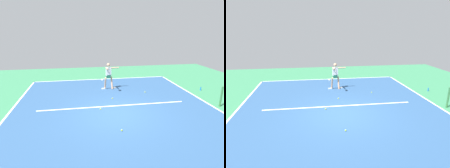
# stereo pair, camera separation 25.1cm
# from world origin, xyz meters

# --- Properties ---
(ground_plane) EXTENTS (22.25, 22.25, 0.00)m
(ground_plane) POSITION_xyz_m (0.00, 0.00, 0.00)
(ground_plane) COLOR #388456
(court_surface) EXTENTS (10.22, 12.84, 0.00)m
(court_surface) POSITION_xyz_m (0.00, 0.00, 0.00)
(court_surface) COLOR #2D5484
(court_surface) RESTS_ON ground_plane
(court_line_baseline_near) EXTENTS (10.22, 0.10, 0.01)m
(court_line_baseline_near) POSITION_xyz_m (0.00, -6.37, 0.00)
(court_line_baseline_near) COLOR white
(court_line_baseline_near) RESTS_ON ground_plane
(court_line_sideline_left) EXTENTS (0.10, 12.84, 0.01)m
(court_line_sideline_left) POSITION_xyz_m (-5.06, 0.00, 0.00)
(court_line_sideline_left) COLOR white
(court_line_sideline_left) RESTS_ON ground_plane
(court_line_sideline_right) EXTENTS (0.10, 12.84, 0.01)m
(court_line_sideline_right) POSITION_xyz_m (5.06, 0.00, 0.00)
(court_line_sideline_right) COLOR white
(court_line_sideline_right) RESTS_ON ground_plane
(court_line_service) EXTENTS (7.67, 0.10, 0.01)m
(court_line_service) POSITION_xyz_m (0.00, -0.95, 0.00)
(court_line_service) COLOR white
(court_line_service) RESTS_ON ground_plane
(court_line_centre_mark) EXTENTS (0.10, 0.30, 0.01)m
(court_line_centre_mark) POSITION_xyz_m (0.00, -6.17, 0.00)
(court_line_centre_mark) COLOR white
(court_line_centre_mark) RESTS_ON ground_plane
(net_post) EXTENTS (0.09, 0.09, 1.07)m
(net_post) POSITION_xyz_m (-5.41, 0.00, 0.54)
(net_post) COLOR #38753D
(net_post) RESTS_ON ground_plane
(tennis_player) EXTENTS (1.18, 1.26, 1.73)m
(tennis_player) POSITION_xyz_m (-0.20, -3.83, 0.98)
(tennis_player) COLOR tan
(tennis_player) RESTS_ON ground_plane
(tennis_ball_far_corner) EXTENTS (0.07, 0.07, 0.07)m
(tennis_ball_far_corner) POSITION_xyz_m (0.72, -0.60, 0.03)
(tennis_ball_far_corner) COLOR yellow
(tennis_ball_far_corner) RESTS_ON ground_plane
(tennis_ball_by_sideline) EXTENTS (0.07, 0.07, 0.07)m
(tennis_ball_by_sideline) POSITION_xyz_m (-0.12, -1.98, 0.03)
(tennis_ball_by_sideline) COLOR yellow
(tennis_ball_by_sideline) RESTS_ON ground_plane
(tennis_ball_centre_court) EXTENTS (0.07, 0.07, 0.07)m
(tennis_ball_centre_court) POSITION_xyz_m (0.10, 1.55, 0.03)
(tennis_ball_centre_court) COLOR #C6E53D
(tennis_ball_centre_court) RESTS_ON ground_plane
(tennis_ball_by_baseline) EXTENTS (0.07, 0.07, 0.07)m
(tennis_ball_by_baseline) POSITION_xyz_m (-2.32, -2.72, 0.03)
(tennis_ball_by_baseline) COLOR #CCE033
(tennis_ball_by_baseline) RESTS_ON ground_plane
(water_bottle) EXTENTS (0.07, 0.07, 0.22)m
(water_bottle) POSITION_xyz_m (-6.00, -2.54, 0.11)
(water_bottle) COLOR blue
(water_bottle) RESTS_ON ground_plane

